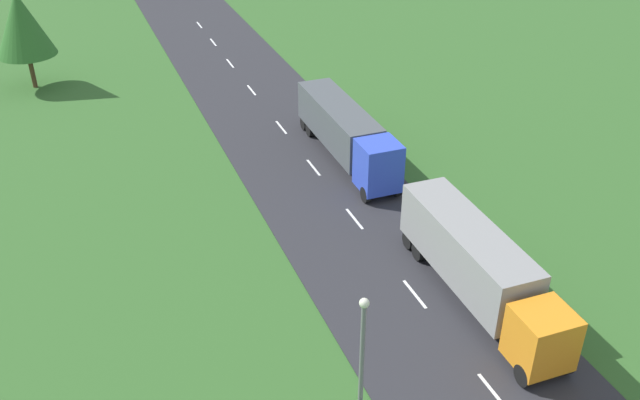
# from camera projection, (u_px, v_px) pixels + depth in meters

# --- Properties ---
(road) EXTENTS (10.00, 140.00, 0.06)m
(road) POSITION_uv_depth(u_px,v_px,m) (498.00, 399.00, 29.30)
(road) COLOR #2B2B30
(road) RESTS_ON ground
(truck_second) EXTENTS (2.67, 12.34, 3.68)m
(truck_second) POSITION_uv_depth(u_px,v_px,m) (478.00, 264.00, 33.91)
(truck_second) COLOR orange
(truck_second) RESTS_ON road
(truck_third) EXTENTS (2.57, 12.65, 3.57)m
(truck_third) POSITION_uv_depth(u_px,v_px,m) (346.00, 132.00, 46.96)
(truck_third) COLOR blue
(truck_third) RESTS_ON road
(lamppost_second) EXTENTS (0.36, 0.36, 7.45)m
(lamppost_second) POSITION_uv_depth(u_px,v_px,m) (361.00, 370.00, 24.99)
(lamppost_second) COLOR slate
(lamppost_second) RESTS_ON ground
(tree_oak) EXTENTS (4.79, 4.79, 8.14)m
(tree_oak) POSITION_uv_depth(u_px,v_px,m) (21.00, 24.00, 56.71)
(tree_oak) COLOR #513823
(tree_oak) RESTS_ON ground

